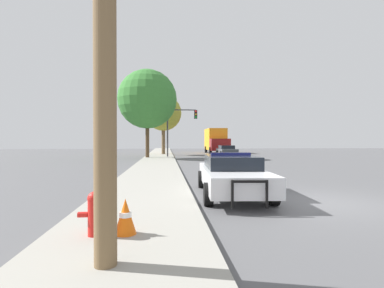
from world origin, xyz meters
The scene contains 10 objects.
ground_plane centered at (0.00, 0.00, 0.00)m, with size 110.00×110.00×0.00m, color #565659.
sidewalk_left centered at (-5.10, 0.00, 0.07)m, with size 3.00×110.00×0.13m.
police_car centered at (-2.25, 1.42, 0.70)m, with size 2.28×5.35×1.39m.
fire_hydrant centered at (-5.67, -2.94, 0.55)m, with size 0.59×0.26×0.78m.
traffic_light centered at (-3.01, 22.39, 3.60)m, with size 3.13×0.35×4.94m.
car_background_oncoming centered at (2.24, 24.00, 0.68)m, with size 1.95×4.03×1.24m.
box_truck centered at (2.54, 32.80, 1.79)m, with size 2.75×7.89×3.41m.
tree_sidewalk_far centered at (-4.71, 28.15, 5.11)m, with size 4.38×4.38×7.19m.
tree_sidewalk_mid centered at (-6.22, 21.24, 5.82)m, with size 5.78×5.78×8.59m.
traffic_cone centered at (-5.14, -2.90, 0.45)m, with size 0.39×0.39×0.64m.
Camera 1 is at (-4.42, -8.32, 1.81)m, focal length 28.00 mm.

